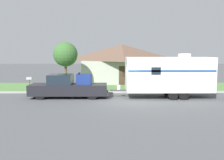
{
  "coord_description": "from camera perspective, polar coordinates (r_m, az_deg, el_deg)",
  "views": [
    {
      "loc": [
        -0.9,
        -18.07,
        3.57
      ],
      "look_at": [
        -0.69,
        1.47,
        1.4
      ],
      "focal_mm": 40.0,
      "sensor_mm": 36.0,
      "label": 1
    }
  ],
  "objects": [
    {
      "name": "tree_in_yard",
      "position": [
        24.59,
        -10.59,
        5.73
      ],
      "size": [
        2.36,
        2.36,
        4.56
      ],
      "color": "brown",
      "rests_on": "ground_plane"
    },
    {
      "name": "house_across_street",
      "position": [
        30.68,
        2.26,
        4.08
      ],
      "size": [
        9.97,
        7.63,
        4.55
      ],
      "color": "#B2B2A8",
      "rests_on": "ground_plane"
    },
    {
      "name": "mailbox",
      "position": [
        23.8,
        -18.38,
        -0.12
      ],
      "size": [
        0.48,
        0.2,
        1.34
      ],
      "color": "brown",
      "rests_on": "ground_plane"
    },
    {
      "name": "ground_plane",
      "position": [
        18.44,
        2.2,
        -4.83
      ],
      "size": [
        120.0,
        120.0,
        0.0
      ],
      "primitive_type": "plane",
      "color": "#515456"
    },
    {
      "name": "travel_trailer",
      "position": [
        20.17,
        12.8,
        1.28
      ],
      "size": [
        7.98,
        2.39,
        3.48
      ],
      "color": "black",
      "rests_on": "ground_plane"
    },
    {
      "name": "lawn_strip",
      "position": [
        25.73,
        1.39,
        -1.6
      ],
      "size": [
        80.0,
        7.0,
        0.03
      ],
      "color": "#568442",
      "rests_on": "ground_plane"
    },
    {
      "name": "curb_strip",
      "position": [
        22.12,
        1.72,
        -2.77
      ],
      "size": [
        80.0,
        0.3,
        0.14
      ],
      "color": "#999993",
      "rests_on": "ground_plane"
    },
    {
      "name": "pickup_truck",
      "position": [
        20.0,
        -10.0,
        -1.61
      ],
      "size": [
        6.14,
        2.0,
        1.99
      ],
      "color": "black",
      "rests_on": "ground_plane"
    }
  ]
}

